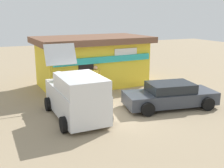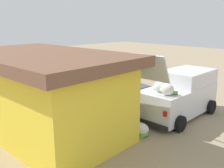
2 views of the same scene
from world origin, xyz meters
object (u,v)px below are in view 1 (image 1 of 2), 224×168
at_px(vendor_standing, 96,78).
at_px(customer_bending, 73,83).
at_px(delivery_van, 76,96).
at_px(paint_bucket, 154,89).
at_px(unloaded_banana_pile, 60,96).
at_px(parked_sedan, 170,95).
at_px(storefront_bar, 92,60).

relative_size(vendor_standing, customer_bending, 1.17).
xyz_separation_m(delivery_van, paint_bucket, (5.30, 2.10, -0.83)).
bearing_deg(unloaded_banana_pile, parked_sedan, -34.92).
bearing_deg(unloaded_banana_pile, customer_bending, -9.79).
distance_m(vendor_standing, customer_bending, 1.37).
xyz_separation_m(parked_sedan, paint_bucket, (0.71, 2.51, -0.41)).
height_order(storefront_bar, delivery_van, storefront_bar).
height_order(vendor_standing, unloaded_banana_pile, vendor_standing).
xyz_separation_m(delivery_van, customer_bending, (0.60, 2.73, -0.12)).
height_order(parked_sedan, vendor_standing, vendor_standing).
xyz_separation_m(unloaded_banana_pile, paint_bucket, (5.37, -0.75, -0.04)).
relative_size(parked_sedan, paint_bucket, 13.40).
distance_m(vendor_standing, unloaded_banana_pile, 2.18).
height_order(delivery_van, parked_sedan, delivery_van).
bearing_deg(storefront_bar, customer_bending, -128.97).
distance_m(delivery_van, vendor_standing, 3.46).
bearing_deg(parked_sedan, vendor_standing, 128.90).
xyz_separation_m(vendor_standing, customer_bending, (-1.36, -0.12, -0.11)).
xyz_separation_m(delivery_van, unloaded_banana_pile, (-0.07, 2.85, -0.78)).
bearing_deg(paint_bucket, unloaded_banana_pile, 172.06).
height_order(unloaded_banana_pile, paint_bucket, unloaded_banana_pile).
bearing_deg(customer_bending, unloaded_banana_pile, 170.21).
bearing_deg(vendor_standing, parked_sedan, -51.10).
bearing_deg(delivery_van, parked_sedan, -5.13).
distance_m(storefront_bar, unloaded_banana_pile, 3.85).
relative_size(vendor_standing, unloaded_banana_pile, 1.90).
bearing_deg(customer_bending, parked_sedan, -38.22).
xyz_separation_m(delivery_van, parked_sedan, (4.59, -0.41, -0.42)).
bearing_deg(customer_bending, vendor_standing, 5.10).
relative_size(delivery_van, customer_bending, 3.11).
distance_m(delivery_van, unloaded_banana_pile, 2.95).
distance_m(parked_sedan, paint_bucket, 2.64).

